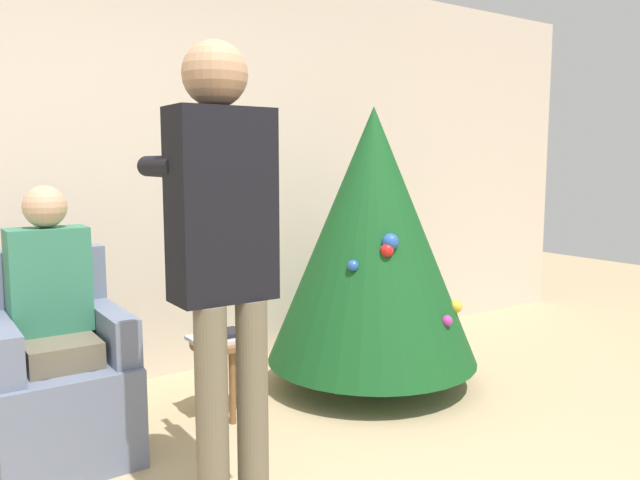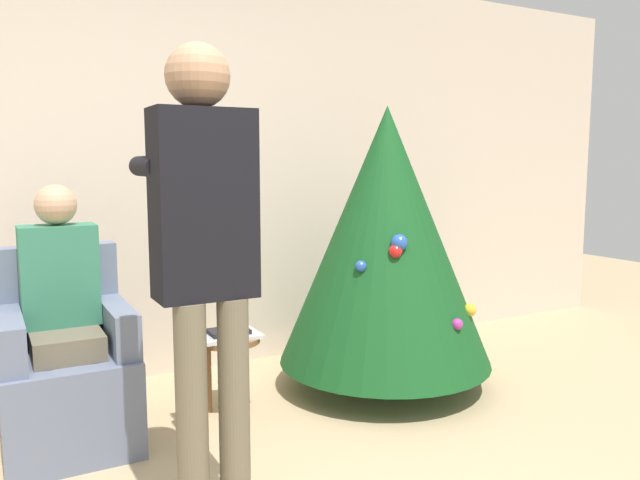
{
  "view_description": "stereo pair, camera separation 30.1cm",
  "coord_description": "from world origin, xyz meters",
  "px_view_note": "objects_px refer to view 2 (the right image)",
  "views": [
    {
      "loc": [
        -1.31,
        -1.64,
        1.39
      ],
      "look_at": [
        0.39,
        0.85,
        1.02
      ],
      "focal_mm": 35.0,
      "sensor_mm": 36.0,
      "label": 1
    },
    {
      "loc": [
        -1.05,
        -1.8,
        1.39
      ],
      "look_at": [
        0.39,
        0.85,
        1.02
      ],
      "focal_mm": 35.0,
      "sensor_mm": 36.0,
      "label": 2
    }
  ],
  "objects_px": {
    "armchair": "(66,373)",
    "person_standing": "(205,242)",
    "christmas_tree": "(386,236)",
    "side_stool": "(229,351)",
    "person_seated": "(63,303)"
  },
  "relations": [
    {
      "from": "christmas_tree",
      "to": "person_seated",
      "type": "height_order",
      "value": "christmas_tree"
    },
    {
      "from": "christmas_tree",
      "to": "side_stool",
      "type": "xyz_separation_m",
      "value": [
        -1.01,
        0.05,
        -0.59
      ]
    },
    {
      "from": "christmas_tree",
      "to": "armchair",
      "type": "height_order",
      "value": "christmas_tree"
    },
    {
      "from": "christmas_tree",
      "to": "side_stool",
      "type": "distance_m",
      "value": 1.17
    },
    {
      "from": "side_stool",
      "to": "person_standing",
      "type": "bearing_deg",
      "value": -114.36
    },
    {
      "from": "armchair",
      "to": "side_stool",
      "type": "xyz_separation_m",
      "value": [
        0.84,
        -0.06,
        0.01
      ]
    },
    {
      "from": "side_stool",
      "to": "christmas_tree",
      "type": "bearing_deg",
      "value": -3.07
    },
    {
      "from": "person_standing",
      "to": "side_stool",
      "type": "relative_size",
      "value": 4.22
    },
    {
      "from": "christmas_tree",
      "to": "person_standing",
      "type": "height_order",
      "value": "person_standing"
    },
    {
      "from": "person_seated",
      "to": "christmas_tree",
      "type": "bearing_deg",
      "value": -2.73
    },
    {
      "from": "christmas_tree",
      "to": "person_standing",
      "type": "relative_size",
      "value": 0.95
    },
    {
      "from": "christmas_tree",
      "to": "side_stool",
      "type": "relative_size",
      "value": 3.99
    },
    {
      "from": "person_standing",
      "to": "side_stool",
      "type": "xyz_separation_m",
      "value": [
        0.43,
        0.96,
        -0.75
      ]
    },
    {
      "from": "armchair",
      "to": "person_standing",
      "type": "bearing_deg",
      "value": -68.22
    },
    {
      "from": "armchair",
      "to": "person_standing",
      "type": "height_order",
      "value": "person_standing"
    }
  ]
}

